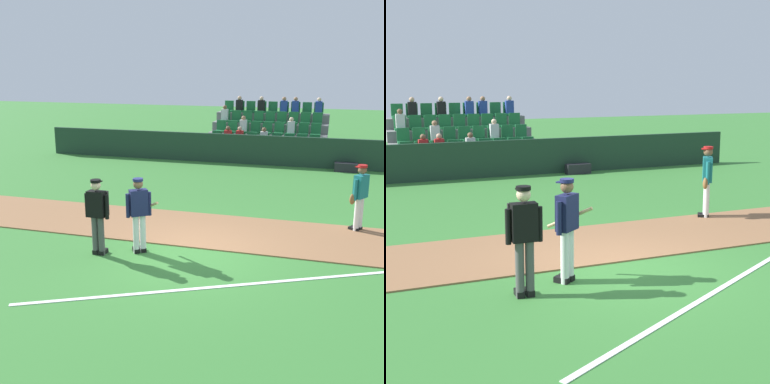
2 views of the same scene
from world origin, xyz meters
TOP-DOWN VIEW (x-y plane):
  - ground_plane at (0.00, 0.00)m, footprint 80.00×80.00m
  - infield_dirt_path at (0.00, 1.75)m, footprint 28.00×2.71m
  - foul_line_chalk at (3.00, -0.50)m, footprint 10.67×5.68m
  - dugout_fence at (0.00, 10.82)m, footprint 20.00×0.16m
  - stadium_bleachers at (-0.01, 13.13)m, footprint 5.55×3.80m
  - batter_navy_jersey at (-1.03, -0.20)m, footprint 0.72×0.70m
  - umpire_home_plate at (-1.89, -0.56)m, footprint 0.59×0.31m
  - runner_teal_jersey at (3.82, 2.81)m, footprint 0.49×0.57m
  - equipment_bag at (3.57, 10.37)m, footprint 0.90×0.36m

SIDE VIEW (x-z plane):
  - ground_plane at x=0.00m, z-range 0.00..0.00m
  - foul_line_chalk at x=3.00m, z-range 0.00..0.01m
  - infield_dirt_path at x=0.00m, z-range 0.00..0.03m
  - equipment_bag at x=3.57m, z-range 0.00..0.36m
  - dugout_fence at x=0.00m, z-range 0.00..1.27m
  - stadium_bleachers at x=-0.01m, z-range -0.59..2.11m
  - runner_teal_jersey at x=3.82m, z-range 0.08..1.84m
  - batter_navy_jersey at x=-1.03m, z-range 0.09..1.85m
  - umpire_home_plate at x=-1.89m, z-range 0.12..1.88m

